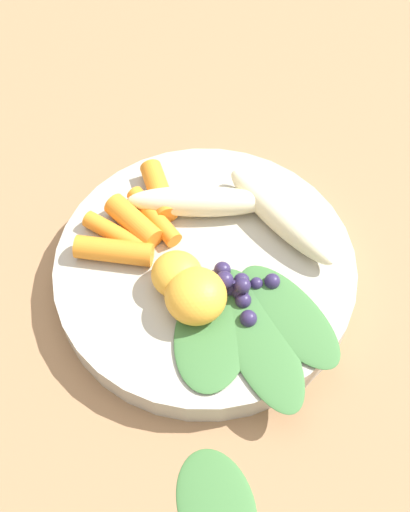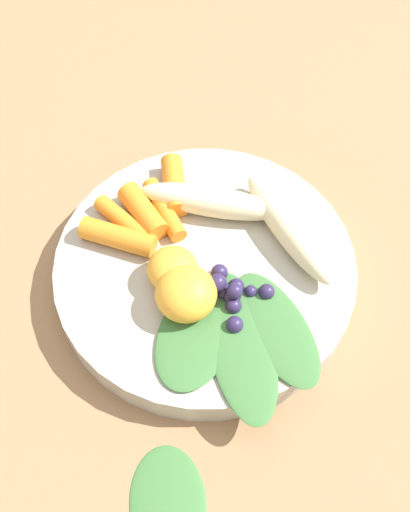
% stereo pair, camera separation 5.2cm
% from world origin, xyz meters
% --- Properties ---
extents(ground_plane, '(2.40, 2.40, 0.00)m').
position_xyz_m(ground_plane, '(0.00, 0.00, 0.00)').
color(ground_plane, '#99704C').
extents(bowl, '(0.25, 0.25, 0.03)m').
position_xyz_m(bowl, '(0.00, 0.00, 0.01)').
color(bowl, '#B2AD9E').
rests_on(bowl, ground_plane).
extents(banana_peeled_left, '(0.04, 0.12, 0.03)m').
position_xyz_m(banana_peeled_left, '(0.05, 0.00, 0.04)').
color(banana_peeled_left, beige).
rests_on(banana_peeled_left, bowl).
extents(banana_peeled_right, '(0.12, 0.09, 0.03)m').
position_xyz_m(banana_peeled_right, '(0.03, -0.07, 0.04)').
color(banana_peeled_right, beige).
rests_on(banana_peeled_right, bowl).
extents(orange_segment_near, '(0.05, 0.05, 0.04)m').
position_xyz_m(orange_segment_near, '(-0.04, 0.01, 0.05)').
color(orange_segment_near, '#F4A833').
rests_on(orange_segment_near, bowl).
extents(orange_segment_far, '(0.04, 0.04, 0.03)m').
position_xyz_m(orange_segment_far, '(-0.02, 0.02, 0.04)').
color(orange_segment_far, '#F4A833').
rests_on(orange_segment_far, bowl).
extents(carrot_front, '(0.06, 0.03, 0.02)m').
position_xyz_m(carrot_front, '(0.07, 0.03, 0.04)').
color(carrot_front, orange).
rests_on(carrot_front, bowl).
extents(carrot_mid_left, '(0.06, 0.04, 0.01)m').
position_xyz_m(carrot_mid_left, '(0.04, 0.04, 0.03)').
color(carrot_mid_left, orange).
rests_on(carrot_mid_left, bowl).
extents(carrot_mid_right, '(0.05, 0.05, 0.02)m').
position_xyz_m(carrot_mid_right, '(0.04, 0.06, 0.04)').
color(carrot_mid_right, orange).
rests_on(carrot_mid_right, bowl).
extents(carrot_rear, '(0.05, 0.06, 0.01)m').
position_xyz_m(carrot_rear, '(0.03, 0.07, 0.03)').
color(carrot_rear, orange).
rests_on(carrot_rear, bowl).
extents(carrot_small, '(0.03, 0.07, 0.02)m').
position_xyz_m(carrot_small, '(0.01, 0.07, 0.04)').
color(carrot_small, orange).
rests_on(carrot_small, bowl).
extents(blueberry_pile, '(0.06, 0.05, 0.03)m').
position_xyz_m(blueberry_pile, '(-0.03, -0.02, 0.04)').
color(blueberry_pile, '#2D234C').
rests_on(blueberry_pile, bowl).
extents(kale_leaf_left, '(0.11, 0.08, 0.00)m').
position_xyz_m(kale_leaf_left, '(-0.06, 0.00, 0.03)').
color(kale_leaf_left, '#3D7038').
rests_on(kale_leaf_left, bowl).
extents(kale_leaf_right, '(0.14, 0.08, 0.00)m').
position_xyz_m(kale_leaf_right, '(-0.07, -0.03, 0.03)').
color(kale_leaf_right, '#3D7038').
rests_on(kale_leaf_right, bowl).
extents(kale_leaf_rear, '(0.12, 0.09, 0.00)m').
position_xyz_m(kale_leaf_rear, '(-0.05, -0.06, 0.03)').
color(kale_leaf_rear, '#3D7038').
rests_on(kale_leaf_rear, bowl).
extents(kale_leaf_stray, '(0.09, 0.07, 0.01)m').
position_xyz_m(kale_leaf_stray, '(-0.18, 0.01, 0.00)').
color(kale_leaf_stray, '#3D7038').
rests_on(kale_leaf_stray, ground_plane).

